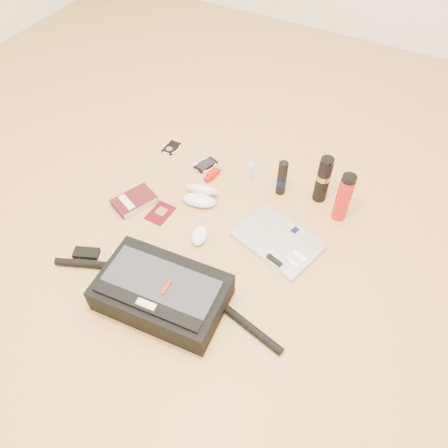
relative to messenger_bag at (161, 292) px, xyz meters
The scene contains 14 objects.
ground 0.28m from the messenger_bag, 90.79° to the left, with size 4.00×4.00×0.00m, color tan.
messenger_bag is the anchor object (origin of this frame).
laptop 0.52m from the messenger_bag, 59.83° to the left, with size 0.38×0.31×0.03m.
book 0.52m from the messenger_bag, 137.67° to the left, with size 0.18×0.21×0.03m.
passport 0.44m from the messenger_bag, 125.29° to the left, with size 0.09×0.12×0.01m.
mouse 0.32m from the messenger_bag, 95.65° to the left, with size 0.09×0.12×0.03m.
sunglasses_case 0.53m from the messenger_bag, 105.04° to the left, with size 0.18×0.16×0.09m.
ipod 0.87m from the messenger_bag, 121.02° to the left, with size 0.08×0.10×0.01m.
phone 0.75m from the messenger_bag, 107.97° to the left, with size 0.11×0.12×0.01m.
inhaler 0.69m from the messenger_bag, 103.80° to the left, with size 0.04×0.12×0.03m.
spray_bottle 0.73m from the messenger_bag, 90.43° to the left, with size 0.03×0.03×0.10m.
aerosol_can 0.74m from the messenger_bag, 78.06° to the left, with size 0.04×0.04×0.18m.
thermos_black 0.84m from the messenger_bag, 67.46° to the left, with size 0.08×0.08×0.23m.
thermos_red 0.83m from the messenger_bag, 58.61° to the left, with size 0.08×0.08×0.24m.
Camera 1 is at (0.60, -0.89, 1.42)m, focal length 35.00 mm.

